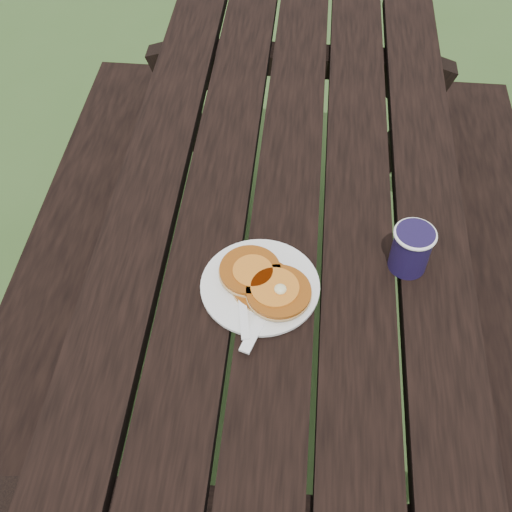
# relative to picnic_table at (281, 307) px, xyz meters

# --- Properties ---
(ground) EXTENTS (60.00, 60.00, 0.00)m
(ground) POSITION_rel_picnic_table_xyz_m (0.00, 0.00, -0.37)
(ground) COLOR #335022
(ground) RESTS_ON ground
(picnic_table) EXTENTS (1.36, 1.80, 0.75)m
(picnic_table) POSITION_rel_picnic_table_xyz_m (0.00, 0.00, 0.00)
(picnic_table) COLOR black
(picnic_table) RESTS_ON ground
(plate) EXTENTS (0.27, 0.27, 0.01)m
(plate) POSITION_rel_picnic_table_xyz_m (-0.04, -0.22, 0.39)
(plate) COLOR white
(plate) RESTS_ON picnic_table
(pancake_stack) EXTENTS (0.18, 0.16, 0.04)m
(pancake_stack) POSITION_rel_picnic_table_xyz_m (-0.03, -0.23, 0.41)
(pancake_stack) COLOR #9D4D11
(pancake_stack) RESTS_ON plate
(knife) EXTENTS (0.07, 0.18, 0.00)m
(knife) POSITION_rel_picnic_table_xyz_m (-0.02, -0.29, 0.39)
(knife) COLOR white
(knife) RESTS_ON plate
(fork) EXTENTS (0.06, 0.16, 0.01)m
(fork) POSITION_rel_picnic_table_xyz_m (-0.06, -0.30, 0.40)
(fork) COLOR white
(fork) RESTS_ON plate
(coffee_cup) EXTENTS (0.08, 0.08, 0.10)m
(coffee_cup) POSITION_rel_picnic_table_xyz_m (0.25, -0.14, 0.44)
(coffee_cup) COLOR #191136
(coffee_cup) RESTS_ON picnic_table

